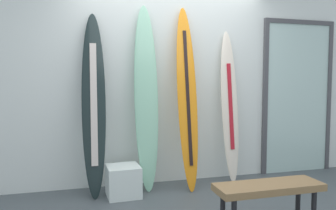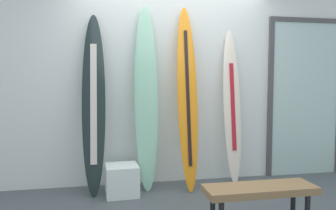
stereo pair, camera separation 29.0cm
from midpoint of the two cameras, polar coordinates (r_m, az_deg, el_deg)
wall_back at (r=4.29m, az=-2.00°, el=5.36°), size 7.20×0.20×2.80m
surfboard_charcoal at (r=3.83m, az=-15.06°, el=0.22°), size 0.29×0.46×2.11m
surfboard_seafoam at (r=3.92m, az=-5.97°, el=1.38°), size 0.30×0.38×2.24m
surfboard_sunset at (r=3.96m, az=1.29°, el=1.46°), size 0.26×0.50×2.25m
surfboard_ivory at (r=4.28m, az=8.90°, el=-0.22°), size 0.23×0.32×1.97m
display_block_left at (r=3.86m, az=-10.06°, el=-13.02°), size 0.38×0.38×0.35m
glass_door at (r=4.98m, az=20.27°, el=1.75°), size 1.12×0.06×2.18m
bench at (r=2.94m, az=14.52°, el=-14.43°), size 0.94×0.30×0.44m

